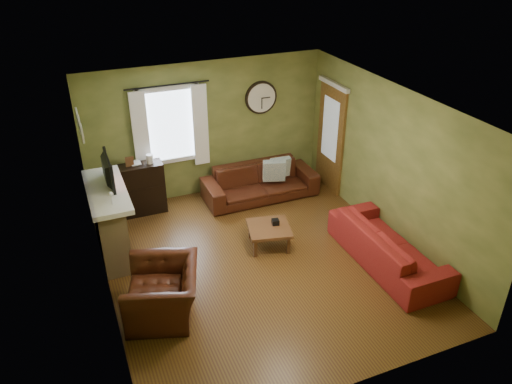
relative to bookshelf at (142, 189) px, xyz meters
name	(u,v)px	position (x,y,z in m)	size (l,w,h in m)	color
floor	(260,262)	(1.38, -2.26, -0.48)	(4.60, 5.20, 0.00)	#523415
ceiling	(260,105)	(1.38, -2.26, 2.12)	(4.60, 5.20, 0.00)	white
wall_left	(99,222)	(-0.92, -2.26, 0.82)	(0.00, 5.20, 2.60)	olive
wall_right	(391,165)	(3.68, -2.26, 0.82)	(0.00, 5.20, 2.60)	olive
wall_back	(207,130)	(1.38, 0.34, 0.82)	(4.60, 0.00, 2.60)	olive
wall_front	(357,300)	(1.38, -4.86, 0.82)	(4.60, 0.00, 2.60)	olive
fireplace	(110,224)	(-0.72, -1.11, 0.07)	(0.40, 1.40, 1.10)	tan
firebox	(124,235)	(-0.53, -1.11, -0.18)	(0.04, 0.60, 0.55)	black
mantel	(106,191)	(-0.69, -1.11, 0.66)	(0.58, 1.60, 0.08)	white
tv	(104,174)	(-0.67, -0.96, 0.87)	(0.60, 0.08, 0.35)	black
tv_screen	(109,170)	(-0.59, -0.96, 0.93)	(0.02, 0.62, 0.36)	#994C3F
medallion_left	(82,133)	(-0.90, -1.46, 1.77)	(0.28, 0.28, 0.03)	white
medallion_mid	(80,125)	(-0.90, -1.11, 1.77)	(0.28, 0.28, 0.03)	white
medallion_right	(77,117)	(-0.90, -0.76, 1.77)	(0.28, 0.28, 0.03)	white
window_pane	(170,125)	(0.68, 0.32, 1.02)	(1.00, 0.02, 1.30)	silver
curtain_rod	(167,85)	(0.68, 0.22, 1.79)	(0.03, 0.03, 1.50)	black
curtain_left	(141,134)	(0.13, 0.22, 0.97)	(0.28, 0.04, 1.55)	white
curtain_right	(200,125)	(1.23, 0.22, 0.97)	(0.28, 0.04, 1.55)	white
wall_clock	(261,98)	(2.48, 0.29, 1.32)	(0.64, 0.06, 0.64)	white
door	(331,138)	(3.65, -0.41, 0.57)	(0.05, 0.90, 2.10)	brown
bookshelf	(142,189)	(0.00, 0.00, 0.00)	(0.81, 0.35, 0.97)	black
book	(131,164)	(-0.12, 0.08, 0.48)	(0.17, 0.23, 0.02)	brown
sofa_brown	(260,182)	(2.22, -0.29, -0.16)	(2.19, 0.86, 0.64)	#3B180D
pillow_left	(274,171)	(2.48, -0.36, 0.07)	(0.43, 0.13, 0.43)	#9EB0AF
pillow_right	(280,167)	(2.65, -0.26, 0.07)	(0.40, 0.12, 0.40)	#9EB0AF
sofa_red	(388,246)	(3.23, -3.03, -0.16)	(2.22, 0.87, 0.65)	maroon
armchair	(163,292)	(-0.28, -2.81, -0.13)	(1.09, 0.95, 0.71)	#3B180D
coffee_table	(269,236)	(1.70, -1.88, -0.30)	(0.68, 0.68, 0.36)	brown
tissue_box	(275,222)	(1.83, -1.85, -0.08)	(0.12, 0.12, 0.09)	black
wine_glass_a	(111,199)	(-0.67, -1.63, 0.79)	(0.07, 0.07, 0.20)	white
wine_glass_b	(111,198)	(-0.67, -1.60, 0.79)	(0.07, 0.07, 0.19)	white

